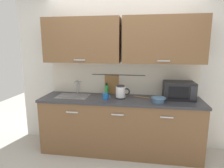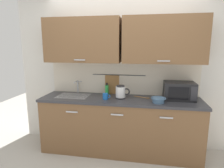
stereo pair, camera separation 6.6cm
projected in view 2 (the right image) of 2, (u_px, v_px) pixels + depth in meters
The scene contains 10 objects.
ground at pixel (117, 161), 2.92m from camera, with size 8.00×8.00×0.00m, color #B7B2A8.
counter_unit at pixel (119, 125), 3.13m from camera, with size 2.53×0.64×0.90m.
back_wall_assembly at pixel (122, 58), 3.14m from camera, with size 3.70×0.41×2.50m.
sink_faucet at pixel (77, 85), 3.36m from camera, with size 0.09×0.17×0.22m.
microwave at pixel (179, 91), 2.96m from camera, with size 0.46×0.35×0.27m.
electric_kettle at pixel (121, 92), 3.02m from camera, with size 0.23×0.16×0.21m.
dish_soap_bottle at pixel (107, 89), 3.27m from camera, with size 0.06×0.06×0.20m.
mug_near_sink at pixel (105, 96), 2.97m from camera, with size 0.12×0.08×0.09m.
mixing_bowl at pixel (158, 100), 2.79m from camera, with size 0.21×0.21×0.08m.
wooden_spoon at pixel (144, 97), 3.07m from camera, with size 0.26×0.14×0.01m.
Camera 2 is at (0.39, -2.61, 1.71)m, focal length 30.86 mm.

